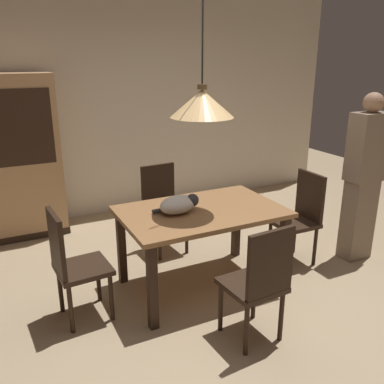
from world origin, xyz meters
The scene contains 11 objects.
ground centered at (0.00, 0.00, 0.00)m, with size 10.00×10.00×0.00m, color tan.
back_wall centered at (0.00, 2.65, 1.45)m, with size 6.40×0.10×2.90m, color beige.
dining_table centered at (-0.02, 0.36, 0.65)m, with size 1.40×0.90×0.75m.
chair_far_back centered at (-0.02, 1.23, 0.51)m, with size 0.43×0.43×0.93m.
chair_near_front centered at (-0.01, -0.52, 0.51)m, with size 0.43×0.43×0.93m.
chair_right_side centered at (1.11, 0.35, 0.51)m, with size 0.41×0.41×0.93m.
chair_left_side centered at (-1.14, 0.35, 0.51)m, with size 0.43×0.43×0.93m.
cat_sleeping centered at (-0.22, 0.37, 0.83)m, with size 0.40×0.28×0.16m.
pendant_lamp centered at (-0.02, 0.36, 1.66)m, with size 0.52×0.52×1.30m.
hutch_bookcase centered at (-1.43, 2.32, 0.89)m, with size 1.12×0.45×1.85m.
person_standing centered at (1.70, 0.15, 0.86)m, with size 0.36×0.22×1.70m.
Camera 1 is at (-1.59, -2.63, 2.02)m, focal length 38.71 mm.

